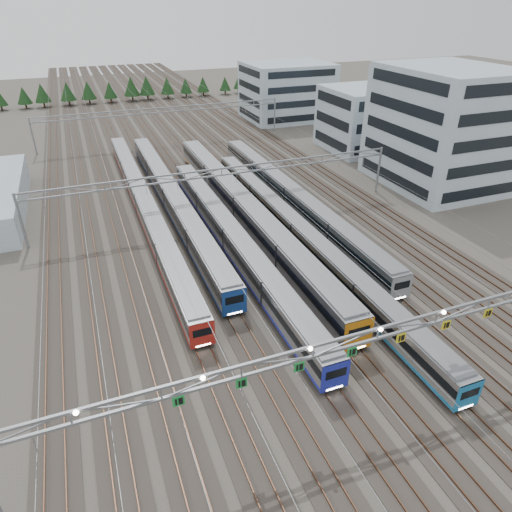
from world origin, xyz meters
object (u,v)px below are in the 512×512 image
object	(u,v)px
train_c	(233,239)
gantry_near	(378,337)
train_a	(144,203)
train_e	(299,233)
depot_bldg_north	(287,91)
depot_bldg_south	(443,128)
gantry_mid	(222,178)
train_f	(292,196)
depot_bldg_mid	(360,119)
train_d	(243,208)
gantry_far	(163,114)
train_b	(172,198)

from	to	relation	value
train_c	gantry_near	size ratio (longest dim) A/B	0.96
train_a	train_e	world-z (taller)	train_a
depot_bldg_north	depot_bldg_south	bearing A→B (deg)	-85.90
gantry_mid	depot_bldg_north	world-z (taller)	depot_bldg_north
train_a	train_e	distance (m)	25.62
depot_bldg_north	train_e	bearing A→B (deg)	-113.22
train_f	depot_bldg_north	world-z (taller)	depot_bldg_north
gantry_near	depot_bldg_mid	size ratio (longest dim) A/B	3.52
train_f	gantry_mid	size ratio (longest dim) A/B	1.01
train_d	gantry_near	world-z (taller)	gantry_near
gantry_near	depot_bldg_south	xyz separation A→B (m)	(40.43, 40.40, 2.91)
train_a	train_c	xyz separation A→B (m)	(9.00, -16.64, 0.11)
gantry_near	gantry_far	world-z (taller)	gantry_near
gantry_near	train_d	bearing A→B (deg)	86.46
train_d	train_f	xyz separation A→B (m)	(9.00, 2.17, -0.28)
train_c	train_e	distance (m)	9.14
train_d	depot_bldg_mid	xyz separation A→B (m)	(36.88, 26.80, 4.22)
depot_bldg_south	depot_bldg_north	size ratio (longest dim) A/B	1.00
gantry_mid	train_f	bearing A→B (deg)	-4.34
train_f	gantry_far	bearing A→B (deg)	103.78
train_c	gantry_mid	bearing A→B (deg)	78.68
train_d	train_e	world-z (taller)	train_d
depot_bldg_mid	train_b	bearing A→B (deg)	-158.22
train_b	depot_bldg_south	distance (m)	48.08
train_a	gantry_near	world-z (taller)	gantry_near
depot_bldg_south	depot_bldg_mid	bearing A→B (deg)	93.06
gantry_far	gantry_near	bearing A→B (deg)	-90.03
depot_bldg_south	train_f	bearing A→B (deg)	-177.76
train_d	gantry_mid	xyz separation A→B (m)	(-2.25, 3.02, 4.08)
train_b	gantry_mid	xyz separation A→B (m)	(6.75, -5.45, 4.33)
train_f	gantry_near	distance (m)	41.17
train_b	gantry_near	xyz separation A→B (m)	(6.70, -45.57, 5.03)
gantry_mid	train_c	bearing A→B (deg)	-101.32
train_b	train_c	bearing A→B (deg)	-74.91
train_d	depot_bldg_north	distance (m)	68.55
train_d	depot_bldg_south	bearing A→B (deg)	4.95
train_f	gantry_far	xyz separation A→B (m)	(-11.25, 45.85, 4.36)
train_e	gantry_mid	xyz separation A→B (m)	(-6.75, 12.82, 4.50)
gantry_mid	gantry_far	xyz separation A→B (m)	(0.00, 45.00, 0.00)
train_a	train_d	xyz separation A→B (m)	(13.50, -8.42, 0.41)
train_d	depot_bldg_south	world-z (taller)	depot_bldg_south
train_e	depot_bldg_north	xyz separation A→B (m)	(29.63, 69.05, 5.38)
train_a	depot_bldg_south	xyz separation A→B (m)	(51.64, -5.12, 8.10)
train_e	gantry_near	bearing A→B (deg)	-103.98
train_f	depot_bldg_north	bearing A→B (deg)	66.24
train_a	gantry_mid	bearing A→B (deg)	-25.65
gantry_far	depot_bldg_south	distance (m)	60.36
train_c	train_d	world-z (taller)	train_d
train_a	train_f	world-z (taller)	train_f
train_b	gantry_near	bearing A→B (deg)	-81.63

